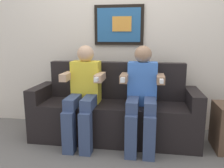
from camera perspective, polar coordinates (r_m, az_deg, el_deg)
ground_plane at (r=2.58m, az=-0.53°, el=-16.12°), size 5.62×5.62×0.00m
back_wall_assembly at (r=3.04m, az=1.82°, el=13.53°), size 4.32×0.10×2.60m
couch at (r=2.75m, az=0.56°, el=-7.21°), size 1.92×0.58×0.90m
person_on_left at (r=2.58m, az=-7.10°, el=-1.80°), size 0.46×0.56×1.11m
person_on_right at (r=2.48m, az=7.45°, el=-2.32°), size 0.46×0.56×1.11m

